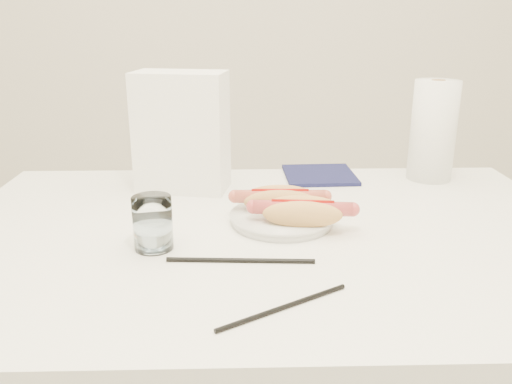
{
  "coord_description": "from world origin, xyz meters",
  "views": [
    {
      "loc": [
        -0.05,
        -0.9,
        1.13
      ],
      "look_at": [
        -0.02,
        0.01,
        0.82
      ],
      "focal_mm": 37.26,
      "sensor_mm": 36.0,
      "label": 1
    }
  ],
  "objects_px": {
    "table": "(267,259)",
    "paper_towel_roll": "(433,131)",
    "water_glass": "(153,223)",
    "napkin_box": "(182,132)",
    "plate": "(282,219)",
    "hotdog_left": "(280,200)",
    "hotdog_right": "(302,212)"
  },
  "relations": [
    {
      "from": "hotdog_right",
      "to": "table",
      "type": "bearing_deg",
      "value": 177.46
    },
    {
      "from": "hotdog_left",
      "to": "napkin_box",
      "type": "relative_size",
      "value": 0.67
    },
    {
      "from": "napkin_box",
      "to": "paper_towel_roll",
      "type": "xyz_separation_m",
      "value": [
        0.58,
        0.06,
        -0.01
      ]
    },
    {
      "from": "paper_towel_roll",
      "to": "hotdog_right",
      "type": "bearing_deg",
      "value": -136.78
    },
    {
      "from": "table",
      "to": "paper_towel_roll",
      "type": "relative_size",
      "value": 5.12
    },
    {
      "from": "hotdog_left",
      "to": "hotdog_right",
      "type": "height_order",
      "value": "hotdog_right"
    },
    {
      "from": "water_glass",
      "to": "paper_towel_roll",
      "type": "relative_size",
      "value": 0.39
    },
    {
      "from": "water_glass",
      "to": "napkin_box",
      "type": "bearing_deg",
      "value": 86.73
    },
    {
      "from": "paper_towel_roll",
      "to": "hotdog_left",
      "type": "bearing_deg",
      "value": -146.09
    },
    {
      "from": "napkin_box",
      "to": "plate",
      "type": "bearing_deg",
      "value": -35.76
    },
    {
      "from": "table",
      "to": "paper_towel_roll",
      "type": "bearing_deg",
      "value": 37.65
    },
    {
      "from": "table",
      "to": "hotdog_right",
      "type": "relative_size",
      "value": 6.65
    },
    {
      "from": "napkin_box",
      "to": "table",
      "type": "bearing_deg",
      "value": -43.95
    },
    {
      "from": "table",
      "to": "water_glass",
      "type": "height_order",
      "value": "water_glass"
    },
    {
      "from": "table",
      "to": "hotdog_left",
      "type": "height_order",
      "value": "hotdog_left"
    },
    {
      "from": "hotdog_left",
      "to": "paper_towel_roll",
      "type": "bearing_deg",
      "value": 35.58
    },
    {
      "from": "table",
      "to": "plate",
      "type": "xyz_separation_m",
      "value": [
        0.03,
        0.03,
        0.07
      ]
    },
    {
      "from": "plate",
      "to": "hotdog_left",
      "type": "height_order",
      "value": "hotdog_left"
    },
    {
      "from": "table",
      "to": "hotdog_left",
      "type": "bearing_deg",
      "value": 65.51
    },
    {
      "from": "table",
      "to": "plate",
      "type": "height_order",
      "value": "plate"
    },
    {
      "from": "hotdog_right",
      "to": "napkin_box",
      "type": "bearing_deg",
      "value": 138.96
    },
    {
      "from": "plate",
      "to": "paper_towel_roll",
      "type": "height_order",
      "value": "paper_towel_roll"
    },
    {
      "from": "plate",
      "to": "napkin_box",
      "type": "xyz_separation_m",
      "value": [
        -0.21,
        0.22,
        0.12
      ]
    },
    {
      "from": "plate",
      "to": "napkin_box",
      "type": "relative_size",
      "value": 0.73
    },
    {
      "from": "hotdog_right",
      "to": "water_glass",
      "type": "relative_size",
      "value": 1.96
    },
    {
      "from": "hotdog_right",
      "to": "water_glass",
      "type": "height_order",
      "value": "water_glass"
    },
    {
      "from": "plate",
      "to": "paper_towel_roll",
      "type": "xyz_separation_m",
      "value": [
        0.38,
        0.28,
        0.11
      ]
    },
    {
      "from": "water_glass",
      "to": "table",
      "type": "bearing_deg",
      "value": 20.52
    },
    {
      "from": "plate",
      "to": "water_glass",
      "type": "height_order",
      "value": "water_glass"
    },
    {
      "from": "plate",
      "to": "hotdog_left",
      "type": "distance_m",
      "value": 0.04
    },
    {
      "from": "water_glass",
      "to": "napkin_box",
      "type": "xyz_separation_m",
      "value": [
        0.02,
        0.32,
        0.08
      ]
    },
    {
      "from": "water_glass",
      "to": "napkin_box",
      "type": "height_order",
      "value": "napkin_box"
    }
  ]
}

